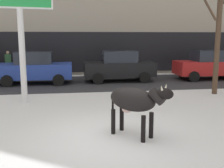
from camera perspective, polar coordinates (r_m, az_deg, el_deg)
ground_plane at (r=7.55m, az=0.30°, el=-10.91°), size 120.00×120.00×0.00m
road_strip at (r=16.14m, az=-4.40°, el=0.24°), size 60.00×5.60×0.01m
cow_black at (r=7.33m, az=4.65°, el=-3.47°), size 1.59×1.67×1.54m
car_blue_sedan at (r=16.32m, az=-15.75°, el=3.21°), size 4.20×1.99×1.84m
car_black_sedan at (r=16.61m, az=1.49°, el=3.68°), size 4.20×1.99×1.84m
car_red_sedan at (r=18.46m, az=19.43°, el=3.74°), size 4.20×1.99×1.84m
pedestrian_near_billboard at (r=19.63m, az=-20.70°, el=3.91°), size 0.36×0.24×1.73m
bare_tree_left_lot at (r=13.63m, az=21.03°, el=9.27°), size 1.09×1.27×5.14m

